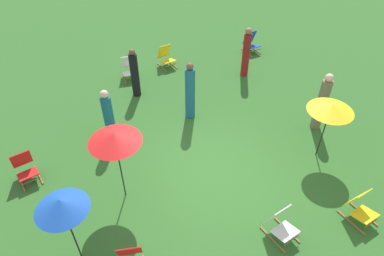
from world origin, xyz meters
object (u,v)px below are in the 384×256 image
Objects in this scene: umbrella_2 at (331,107)px; deckchair_4 at (281,224)px; deckchair_2 at (251,43)px; umbrella_1 at (61,205)px; person_4 at (322,103)px; person_2 at (190,92)px; umbrella_0 at (115,138)px; deckchair_6 at (25,168)px; person_0 at (135,74)px; person_1 at (246,53)px; deckchair_3 at (360,207)px; person_3 at (109,117)px; deckchair_7 at (129,68)px; deckchair_5 at (166,57)px.

deckchair_4 is at bearing -140.95° from umbrella_2.
deckchair_2 is at bearing 80.33° from umbrella_2.
umbrella_1 reaches higher than person_4.
person_4 is (3.41, -1.73, -0.02)m from person_2.
deckchair_2 is at bearing 42.26° from umbrella_0.
umbrella_0 is at bearing 153.49° from person_2.
person_0 is at bearing 23.09° from deckchair_6.
deckchair_4 is 6.69m from person_1.
person_1 is at bearing 38.32° from umbrella_0.
person_2 is at bearing -45.90° from person_0.
umbrella_1 is 5.32m from person_2.
deckchair_6 is 0.47× the size of person_1.
deckchair_2 is 10.31m from umbrella_1.
person_2 is at bearing 103.65° from deckchair_3.
umbrella_0 is at bearing 141.47° from deckchair_3.
person_3 reaches higher than deckchair_3.
deckchair_4 is 4.47m from umbrella_1.
person_4 is at bearing -142.98° from person_3.
umbrella_2 reaches higher than deckchair_7.
person_1 is (4.00, -0.05, 0.08)m from person_0.
deckchair_6 is at bearing 121.98° from person_2.
deckchair_4 is at bearing -50.25° from deckchair_6.
deckchair_2 is at bearing 5.36° from deckchair_7.
umbrella_2 is 1.02× the size of person_0.
deckchair_3 is 0.99× the size of deckchair_5.
deckchair_2 is at bearing -99.52° from person_3.
person_0 is at bearing 131.91° from umbrella_2.
deckchair_5 is 0.45× the size of umbrella_1.
person_0 is (-1.78, 6.34, 0.44)m from deckchair_4.
person_0 reaches higher than deckchair_7.
deckchair_6 is at bearing 65.17° from person_1.
umbrella_0 is (-4.88, 2.39, 1.52)m from deckchair_3.
deckchair_2 is 0.45× the size of person_4.
person_2 reaches higher than umbrella_2.
deckchair_5 is (-3.58, 0.00, 0.00)m from deckchair_2.
person_3 is (-6.23, -3.55, 0.45)m from deckchair_2.
deckchair_6 is 0.46× the size of umbrella_1.
deckchair_2 is 0.97× the size of deckchair_6.
person_1 reaches higher than deckchair_5.
umbrella_0 is 1.06× the size of person_2.
umbrella_1 is (1.05, -2.67, 1.37)m from deckchair_6.
deckchair_5 is 6.48m from umbrella_0.
deckchair_3 is at bearing -88.34° from deckchair_5.
deckchair_7 is 5.67m from umbrella_0.
umbrella_1 reaches higher than deckchair_2.
umbrella_1 is at bearing 157.26° from deckchair_3.
umbrella_2 reaches higher than deckchair_2.
person_4 is (1.05, 3.10, 0.51)m from deckchair_3.
deckchair_5 is 0.49× the size of umbrella_2.
person_2 is at bearing 81.28° from deckchair_4.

